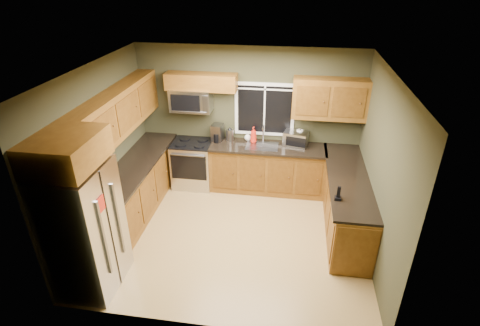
% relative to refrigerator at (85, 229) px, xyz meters
% --- Properties ---
extents(floor, '(4.20, 4.20, 0.00)m').
position_rel_refrigerator_xyz_m(floor, '(1.74, 1.30, -0.90)').
color(floor, '#A38047').
rests_on(floor, ground).
extents(ceiling, '(4.20, 4.20, 0.00)m').
position_rel_refrigerator_xyz_m(ceiling, '(1.74, 1.30, 1.80)').
color(ceiling, white).
rests_on(ceiling, back_wall).
extents(back_wall, '(4.20, 0.00, 4.20)m').
position_rel_refrigerator_xyz_m(back_wall, '(1.74, 3.10, 0.45)').
color(back_wall, '#363621').
rests_on(back_wall, ground).
extents(front_wall, '(4.20, 0.00, 4.20)m').
position_rel_refrigerator_xyz_m(front_wall, '(1.74, -0.50, 0.45)').
color(front_wall, '#363621').
rests_on(front_wall, ground).
extents(left_wall, '(0.00, 3.60, 3.60)m').
position_rel_refrigerator_xyz_m(left_wall, '(-0.36, 1.30, 0.45)').
color(left_wall, '#363621').
rests_on(left_wall, ground).
extents(right_wall, '(0.00, 3.60, 3.60)m').
position_rel_refrigerator_xyz_m(right_wall, '(3.84, 1.30, 0.45)').
color(right_wall, '#363621').
rests_on(right_wall, ground).
extents(window, '(1.12, 0.03, 1.02)m').
position_rel_refrigerator_xyz_m(window, '(2.04, 3.08, 0.65)').
color(window, white).
rests_on(window, back_wall).
extents(base_cabinets_left, '(0.60, 2.65, 0.90)m').
position_rel_refrigerator_xyz_m(base_cabinets_left, '(-0.06, 1.78, -0.45)').
color(base_cabinets_left, brown).
rests_on(base_cabinets_left, ground).
extents(countertop_left, '(0.65, 2.65, 0.04)m').
position_rel_refrigerator_xyz_m(countertop_left, '(-0.04, 1.78, 0.02)').
color(countertop_left, black).
rests_on(countertop_left, base_cabinets_left).
extents(base_cabinets_back, '(2.17, 0.60, 0.90)m').
position_rel_refrigerator_xyz_m(base_cabinets_back, '(2.15, 2.80, -0.45)').
color(base_cabinets_back, brown).
rests_on(base_cabinets_back, ground).
extents(countertop_back, '(2.17, 0.65, 0.04)m').
position_rel_refrigerator_xyz_m(countertop_back, '(2.15, 2.78, 0.02)').
color(countertop_back, black).
rests_on(countertop_back, base_cabinets_back).
extents(base_cabinets_peninsula, '(0.60, 2.52, 0.90)m').
position_rel_refrigerator_xyz_m(base_cabinets_peninsula, '(3.54, 1.84, -0.45)').
color(base_cabinets_peninsula, brown).
rests_on(base_cabinets_peninsula, ground).
extents(countertop_peninsula, '(0.65, 2.50, 0.04)m').
position_rel_refrigerator_xyz_m(countertop_peninsula, '(3.51, 1.85, 0.02)').
color(countertop_peninsula, black).
rests_on(countertop_peninsula, base_cabinets_peninsula).
extents(upper_cabinets_left, '(0.33, 2.65, 0.72)m').
position_rel_refrigerator_xyz_m(upper_cabinets_left, '(-0.20, 1.78, 0.96)').
color(upper_cabinets_left, brown).
rests_on(upper_cabinets_left, left_wall).
extents(upper_cabinets_back_left, '(1.30, 0.33, 0.30)m').
position_rel_refrigerator_xyz_m(upper_cabinets_back_left, '(0.89, 2.94, 1.17)').
color(upper_cabinets_back_left, brown).
rests_on(upper_cabinets_back_left, back_wall).
extents(upper_cabinets_back_right, '(1.30, 0.33, 0.72)m').
position_rel_refrigerator_xyz_m(upper_cabinets_back_right, '(3.19, 2.94, 0.96)').
color(upper_cabinets_back_right, brown).
rests_on(upper_cabinets_back_right, back_wall).
extents(upper_cabinet_over_fridge, '(0.72, 0.90, 0.38)m').
position_rel_refrigerator_xyz_m(upper_cabinet_over_fridge, '(-0.00, 0.00, 1.13)').
color(upper_cabinet_over_fridge, brown).
rests_on(upper_cabinet_over_fridge, left_wall).
extents(refrigerator, '(0.74, 0.90, 1.80)m').
position_rel_refrigerator_xyz_m(refrigerator, '(0.00, 0.00, 0.00)').
color(refrigerator, '#B7B7BC').
rests_on(refrigerator, ground).
extents(range, '(0.76, 0.69, 0.94)m').
position_rel_refrigerator_xyz_m(range, '(0.69, 2.77, -0.43)').
color(range, '#B7B7BC').
rests_on(range, ground).
extents(microwave, '(0.76, 0.41, 0.42)m').
position_rel_refrigerator_xyz_m(microwave, '(0.69, 2.91, 0.83)').
color(microwave, '#B7B7BC').
rests_on(microwave, back_wall).
extents(sink, '(0.60, 0.42, 0.36)m').
position_rel_refrigerator_xyz_m(sink, '(2.04, 2.79, 0.05)').
color(sink, slate).
rests_on(sink, countertop_back).
extents(toaster_oven, '(0.49, 0.42, 0.27)m').
position_rel_refrigerator_xyz_m(toaster_oven, '(2.65, 2.92, 0.17)').
color(toaster_oven, '#B7B7BC').
rests_on(toaster_oven, countertop_back).
extents(coffee_maker, '(0.23, 0.29, 0.33)m').
position_rel_refrigerator_xyz_m(coffee_maker, '(1.17, 2.90, 0.19)').
color(coffee_maker, slate).
rests_on(coffee_maker, countertop_back).
extents(kettle, '(0.18, 0.18, 0.27)m').
position_rel_refrigerator_xyz_m(kettle, '(1.40, 2.95, 0.17)').
color(kettle, '#B7B7BC').
rests_on(kettle, countertop_back).
extents(paper_towel_roll, '(0.13, 0.13, 0.31)m').
position_rel_refrigerator_xyz_m(paper_towel_roll, '(2.72, 2.98, 0.18)').
color(paper_towel_roll, white).
rests_on(paper_towel_roll, countertop_back).
extents(soap_bottle_a, '(0.14, 0.14, 0.31)m').
position_rel_refrigerator_xyz_m(soap_bottle_a, '(1.86, 2.92, 0.20)').
color(soap_bottle_a, red).
rests_on(soap_bottle_a, countertop_back).
extents(soap_bottle_c, '(0.13, 0.13, 0.16)m').
position_rel_refrigerator_xyz_m(soap_bottle_c, '(1.74, 3.00, 0.12)').
color(soap_bottle_c, white).
rests_on(soap_bottle_c, countertop_back).
extents(cordless_phone, '(0.10, 0.10, 0.21)m').
position_rel_refrigerator_xyz_m(cordless_phone, '(3.29, 1.14, 0.10)').
color(cordless_phone, black).
rests_on(cordless_phone, countertop_peninsula).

